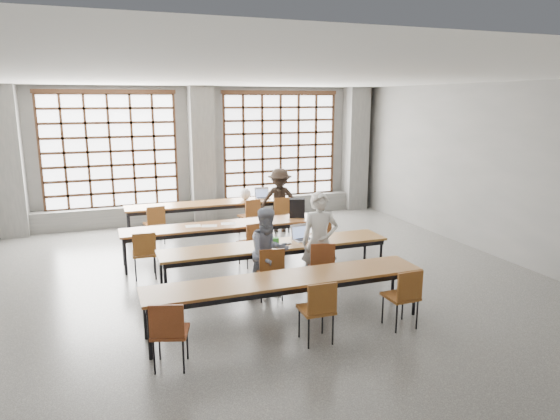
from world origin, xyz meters
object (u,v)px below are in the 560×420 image
Objects in this scene: desk_row_c at (276,248)px; mouse at (326,238)px; chair_mid_left at (144,250)px; chair_front_right at (321,262)px; green_box at (271,240)px; chair_near_mid at (318,306)px; chair_back_mid at (250,213)px; chair_front_left at (271,268)px; chair_back_left at (155,221)px; student_male at (320,242)px; laptop_back at (262,196)px; desk_row_a at (210,205)px; chair_near_left at (169,328)px; student_female at (269,253)px; desk_row_d at (287,282)px; chair_near_right at (404,293)px; laptop_front at (302,236)px; backpack at (297,208)px; chair_mid_right at (320,233)px; student_back at (280,200)px; plastic_bag at (246,194)px; desk_row_b at (224,227)px; red_pouch at (170,328)px; chair_back_right at (281,211)px; phone at (288,244)px; chair_mid_centre at (253,240)px.

desk_row_c is 40.82× the size of mouse.
chair_mid_left and chair_front_right have the same top height.
chair_mid_left is 3.52× the size of green_box.
mouse is (1.16, 2.23, 0.21)m from chair_near_mid.
chair_back_mid is at bearing 82.38° from chair_near_mid.
chair_mid_left and chair_front_left have the same top height.
chair_back_left is 4.39m from student_male.
chair_front_right is 2.27× the size of laptop_back.
chair_near_left is at bearing -106.73° from desk_row_a.
mouse is (1.25, 0.48, 0.01)m from student_female.
chair_near_mid is (0.20, -0.63, -0.13)m from desk_row_d.
desk_row_c is 4.55× the size of chair_near_right.
chair_mid_left is at bearing 132.50° from student_female.
student_male is (0.02, 0.13, 0.30)m from chair_front_right.
backpack is at bearing 71.12° from laptop_front.
chair_front_left is (-1.62, -1.68, 0.00)m from chair_mid_right.
chair_back_mid and chair_front_left have the same top height.
student_back is 5.40× the size of plastic_bag.
chair_front_left is 0.53× the size of student_male.
desk_row_a is at bearing 84.46° from desk_row_b.
student_male reaches higher than student_back.
chair_near_left is at bearing -117.16° from laptop_back.
plastic_bag is 6.68m from red_pouch.
desk_row_d is 2.59× the size of student_back.
chair_back_left is 2.18× the size of laptop_front.
chair_back_right is 6.47m from chair_near_left.
phone is at bearing -96.05° from plastic_bag.
chair_mid_right is 1.00× the size of chair_front_right.
student_female is 1.34m from mouse.
chair_front_left is (-0.02, -4.50, -0.13)m from desk_row_a.
red_pouch is (-3.17, -6.15, -0.29)m from laptop_back.
chair_mid_left is 6.77× the size of phone.
chair_front_left is 1.00× the size of chair_near_right.
chair_back_left reaches higher than desk_row_a.
desk_row_c is 10.00× the size of backpack.
desk_row_b is 1.62m from backpack.
plastic_bag is (2.72, 2.87, 0.34)m from chair_mid_left.
chair_mid_left is 3.97m from plastic_bag.
chair_near_mid is at bearing -97.62° from chair_back_mid.
desk_row_a is at bearing -176.82° from plastic_bag.
chair_mid_centre is 2.27× the size of laptop_back.
desk_row_a is 1.04m from chair_back_mid.
desk_row_d is at bearing -92.92° from backpack.
chair_back_right is 3.93m from chair_front_right.
chair_near_mid is at bearing -86.52° from chair_front_left.
desk_row_b is 1.96m from chair_back_left.
student_male is at bearing -90.08° from plastic_bag.
plastic_bag is (-0.70, 2.87, 0.34)m from chair_mid_right.
laptop_front reaches higher than chair_near_left.
chair_front_left reaches higher than red_pouch.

